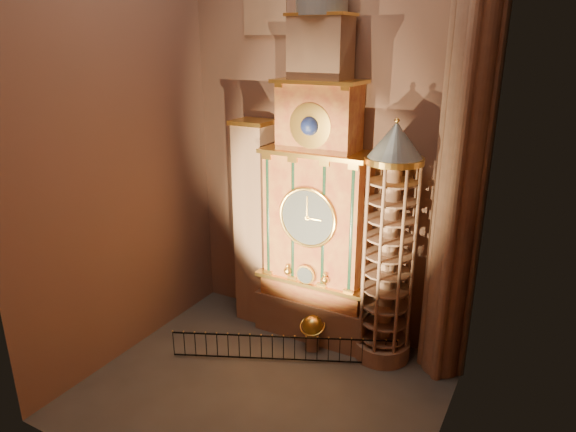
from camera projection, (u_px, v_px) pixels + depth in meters
The scene contains 10 objects.
floor at pixel (263, 389), 21.23m from camera, with size 14.00×14.00×0.00m, color #383330.
wall_back at pixel (329, 104), 22.64m from camera, with size 22.00×22.00×0.00m, color brown.
wall_left at pixel (111, 110), 20.85m from camera, with size 22.00×22.00×0.00m, color brown.
wall_right at pixel (468, 140), 14.48m from camera, with size 22.00×22.00×0.00m, color brown.
astronomical_clock at pixel (317, 204), 23.18m from camera, with size 5.60×2.41×16.70m.
portrait_tower at pixel (255, 223), 25.24m from camera, with size 1.80×1.60×10.20m.
stair_turret at pixel (388, 249), 21.83m from camera, with size 2.50×2.50×10.80m.
gothic_pier at pixel (468, 116), 19.04m from camera, with size 2.04×2.04×22.00m.
celestial_globe at pixel (312, 330), 23.65m from camera, with size 1.25×1.19×1.72m.
iron_railing at pixel (283, 348), 22.85m from camera, with size 9.11×4.19×1.22m.
Camera 1 is at (9.46, -15.08, 13.65)m, focal length 32.00 mm.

